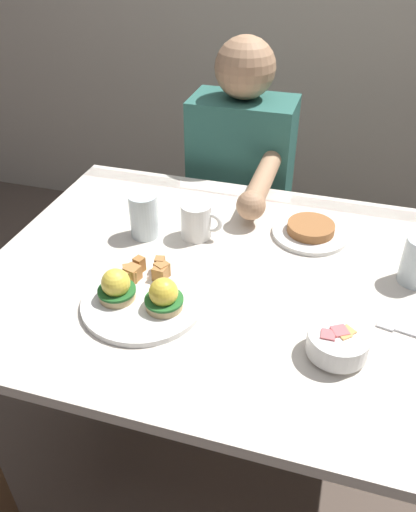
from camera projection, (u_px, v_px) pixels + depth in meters
name	position (u px, v px, depth m)	size (l,w,h in m)	color
ground_plane	(228.00, 456.00, 1.64)	(6.00, 6.00, 0.00)	brown
dining_table	(234.00, 308.00, 1.27)	(1.20, 0.90, 0.74)	silver
eggs_benedict_plate	(142.00, 295.00, 1.11)	(0.27, 0.27, 0.09)	white
fruit_bowl	(337.00, 343.00, 0.98)	(0.12, 0.12, 0.06)	white
coffee_mug	(197.00, 220.00, 1.31)	(0.11, 0.08, 0.09)	white
fork	(410.00, 333.00, 1.04)	(0.16, 0.05, 0.00)	silver
water_glass_near	(144.00, 218.00, 1.32)	(0.07, 0.07, 0.12)	silver
side_plate	(310.00, 231.00, 1.34)	(0.20, 0.20, 0.04)	white
diner_person	(239.00, 187.00, 1.76)	(0.34, 0.54, 1.14)	#33333D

